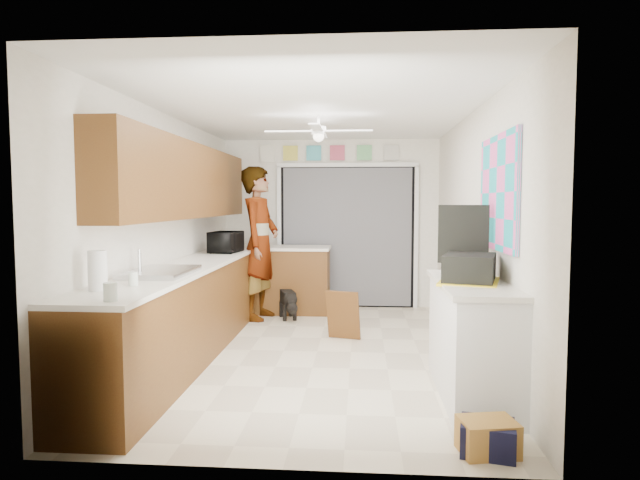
{
  "coord_description": "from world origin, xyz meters",
  "views": [
    {
      "loc": [
        0.45,
        -5.51,
        1.57
      ],
      "look_at": [
        0.0,
        0.4,
        1.15
      ],
      "focal_mm": 30.0,
      "sensor_mm": 36.0,
      "label": 1
    }
  ],
  "objects": [
    {
      "name": "floor",
      "position": [
        0.0,
        0.0,
        0.0
      ],
      "size": [
        5.0,
        5.0,
        0.0
      ],
      "primitive_type": "plane",
      "color": "beige",
      "rests_on": "ground"
    },
    {
      "name": "ceiling",
      "position": [
        0.0,
        0.0,
        2.5
      ],
      "size": [
        5.0,
        5.0,
        0.0
      ],
      "primitive_type": "plane",
      "rotation": [
        3.14,
        0.0,
        0.0
      ],
      "color": "white",
      "rests_on": "ground"
    },
    {
      "name": "wall_back",
      "position": [
        0.0,
        2.5,
        1.25
      ],
      "size": [
        3.2,
        0.0,
        3.2
      ],
      "primitive_type": "plane",
      "rotation": [
        1.57,
        0.0,
        0.0
      ],
      "color": "white",
      "rests_on": "ground"
    },
    {
      "name": "wall_front",
      "position": [
        0.0,
        -2.5,
        1.25
      ],
      "size": [
        3.2,
        0.0,
        3.2
      ],
      "primitive_type": "plane",
      "rotation": [
        -1.57,
        0.0,
        0.0
      ],
      "color": "white",
      "rests_on": "ground"
    },
    {
      "name": "wall_left",
      "position": [
        -1.6,
        0.0,
        1.25
      ],
      "size": [
        0.0,
        5.0,
        5.0
      ],
      "primitive_type": "plane",
      "rotation": [
        1.57,
        0.0,
        1.57
      ],
      "color": "white",
      "rests_on": "ground"
    },
    {
      "name": "wall_right",
      "position": [
        1.6,
        0.0,
        1.25
      ],
      "size": [
        0.0,
        5.0,
        5.0
      ],
      "primitive_type": "plane",
      "rotation": [
        1.57,
        0.0,
        -1.57
      ],
      "color": "white",
      "rests_on": "ground"
    },
    {
      "name": "left_base_cabinets",
      "position": [
        -1.3,
        0.0,
        0.45
      ],
      "size": [
        0.6,
        4.8,
        0.9
      ],
      "primitive_type": "cube",
      "color": "#5B3915",
      "rests_on": "floor"
    },
    {
      "name": "left_countertop",
      "position": [
        -1.29,
        0.0,
        0.92
      ],
      "size": [
        0.62,
        4.8,
        0.04
      ],
      "primitive_type": "cube",
      "color": "white",
      "rests_on": "left_base_cabinets"
    },
    {
      "name": "upper_cabinets",
      "position": [
        -1.44,
        0.2,
        1.8
      ],
      "size": [
        0.32,
        4.0,
        0.8
      ],
      "primitive_type": "cube",
      "color": "#5B3915",
      "rests_on": "wall_left"
    },
    {
      "name": "sink_basin",
      "position": [
        -1.29,
        -1.0,
        0.95
      ],
      "size": [
        0.5,
        0.76,
        0.06
      ],
      "primitive_type": "cube",
      "color": "silver",
      "rests_on": "left_countertop"
    },
    {
      "name": "faucet",
      "position": [
        -1.48,
        -1.0,
        1.05
      ],
      "size": [
        0.03,
        0.03,
        0.22
      ],
      "primitive_type": "cylinder",
      "color": "silver",
      "rests_on": "left_countertop"
    },
    {
      "name": "peninsula_base",
      "position": [
        -0.5,
        2.0,
        0.45
      ],
      "size": [
        1.0,
        0.6,
        0.9
      ],
      "primitive_type": "cube",
      "color": "#5B3915",
      "rests_on": "floor"
    },
    {
      "name": "peninsula_top",
      "position": [
        -0.5,
        2.0,
        0.92
      ],
      "size": [
        1.04,
        0.64,
        0.04
      ],
      "primitive_type": "cube",
      "color": "white",
      "rests_on": "peninsula_base"
    },
    {
      "name": "back_opening_recess",
      "position": [
        0.25,
        2.47,
        1.05
      ],
      "size": [
        2.0,
        0.06,
        2.1
      ],
      "primitive_type": "cube",
      "color": "black",
      "rests_on": "wall_back"
    },
    {
      "name": "curtain_panel",
      "position": [
        0.25,
        2.43,
        1.05
      ],
      "size": [
        1.9,
        0.03,
        2.05
      ],
      "primitive_type": "cube",
      "color": "slate",
      "rests_on": "wall_back"
    },
    {
      "name": "door_trim_left",
      "position": [
        -0.77,
        2.44,
        1.05
      ],
      "size": [
        0.06,
        0.04,
        2.1
      ],
      "primitive_type": "cube",
      "color": "white",
      "rests_on": "wall_back"
    },
    {
      "name": "door_trim_right",
      "position": [
        1.27,
        2.44,
        1.05
      ],
      "size": [
        0.06,
        0.04,
        2.1
      ],
      "primitive_type": "cube",
      "color": "white",
      "rests_on": "wall_back"
    },
    {
      "name": "door_trim_head",
      "position": [
        0.25,
        2.44,
        2.12
      ],
      "size": [
        2.1,
        0.04,
        0.06
      ],
      "primitive_type": "cube",
      "color": "white",
      "rests_on": "wall_back"
    },
    {
      "name": "header_frame_0",
      "position": [
        -0.6,
        2.47,
        2.3
      ],
      "size": [
        0.22,
        0.02,
        0.22
      ],
      "primitive_type": "cube",
      "color": "#D5CA47",
      "rests_on": "wall_back"
    },
    {
      "name": "header_frame_1",
      "position": [
        -0.25,
        2.47,
        2.3
      ],
      "size": [
        0.22,
        0.02,
        0.22
      ],
      "primitive_type": "cube",
      "color": "#48B0C0",
      "rests_on": "wall_back"
    },
    {
      "name": "header_frame_2",
      "position": [
        0.1,
        2.47,
        2.3
      ],
      "size": [
        0.22,
        0.02,
        0.22
      ],
      "primitive_type": "cube",
      "color": "#C24965",
      "rests_on": "wall_back"
    },
    {
      "name": "header_frame_3",
      "position": [
        0.5,
        2.47,
        2.3
      ],
      "size": [
        0.22,
        0.02,
        0.22
      ],
      "primitive_type": "cube",
      "color": "#6AB977",
      "rests_on": "wall_back"
    },
    {
      "name": "header_frame_4",
      "position": [
        0.9,
        2.47,
        2.3
      ],
      "size": [
        0.22,
        0.02,
        0.22
      ],
      "primitive_type": "cube",
      "color": "beige",
      "rests_on": "wall_back"
    },
    {
      "name": "route66_sign",
      "position": [
        -0.95,
        2.47,
        2.3
      ],
      "size": [
        0.22,
        0.02,
        0.26
      ],
      "primitive_type": "cube",
      "color": "silver",
      "rests_on": "wall_back"
    },
    {
      "name": "right_counter_base",
      "position": [
        1.35,
        -1.2,
        0.45
      ],
      "size": [
        0.5,
        1.4,
        0.9
      ],
      "primitive_type": "cube",
      "color": "white",
      "rests_on": "floor"
    },
    {
      "name": "right_counter_top",
      "position": [
        1.34,
        -1.2,
        0.92
      ],
      "size": [
        0.54,
        1.44,
        0.04
      ],
      "primitive_type": "cube",
      "color": "white",
      "rests_on": "right_counter_base"
    },
    {
      "name": "abstract_painting",
      "position": [
        1.58,
        -1.0,
        1.65
      ],
      "size": [
        0.03,
        1.15,
        0.95
      ],
      "primitive_type": "cube",
      "color": "#FA5CB4",
      "rests_on": "wall_right"
    },
    {
      "name": "ceiling_fan",
      "position": [
        0.0,
        0.2,
        2.32
      ],
      "size": [
        1.14,
        1.14,
        0.24
      ],
      "primitive_type": "cube",
      "color": "white",
      "rests_on": "ceiling"
    },
    {
      "name": "microwave",
      "position": [
        -1.23,
        1.04,
        1.07
      ],
      "size": [
        0.37,
        0.51,
        0.26
      ],
      "primitive_type": "imported",
      "rotation": [
        0.0,
        0.0,
        1.47
      ],
      "color": "black",
      "rests_on": "left_countertop"
    },
    {
      "name": "jar_a",
      "position": [
        -1.14,
        -2.25,
        1.0
      ],
      "size": [
        0.1,
        0.1,
        0.12
      ],
      "primitive_type": "cylinder",
      "rotation": [
        0.0,
        0.0,
        -0.25
      ],
      "color": "silver",
      "rests_on": "left_countertop"
    },
    {
      "name": "jar_b",
      "position": [
        -1.27,
        -1.62,
        0.99
      ],
      "size": [
        0.09,
        0.09,
        0.11
      ],
      "primitive_type": "cylinder",
      "rotation": [
        0.0,
        0.0,
        -0.34
      ],
      "color": "silver",
      "rests_on": "left_countertop"
    },
    {
      "name": "paper_towel_roll",
      "position": [
        -1.43,
        -1.85,
        1.08
      ],
      "size": [
        0.14,
        0.14,
        0.29
      ],
      "primitive_type": "cylinder",
      "rotation": [
        0.0,
        0.0,
        0.04
      ],
      "color": "white",
      "rests_on": "left_countertop"
    },
    {
      "name": "suitcase",
      "position": [
        1.32,
        -1.2,
        1.05
      ],
      "size": [
        0.51,
        0.59,
        0.22
      ],
      "primitive_type": "cube",
      "rotation": [
        0.0,
        0.0,
        -0.29
      ],
      "color": "black",
      "rests_on": "right_counter_top"
    },
    {
      "name": "suitcase_rim",
      "position": [
        1.32,
        -1.2,
        0.94
      ],
      "size": [
        0.59,
        0.68,
        0.02
      ],
      "primitive_type": "cube",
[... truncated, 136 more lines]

